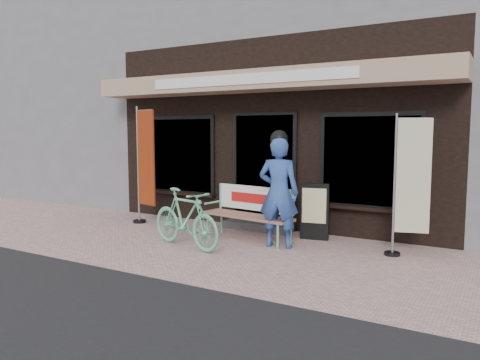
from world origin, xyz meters
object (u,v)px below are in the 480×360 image
Objects in this scene: bench at (251,209)px; bicycle at (185,218)px; nobori_red at (145,164)px; nobori_cream at (410,183)px; person at (279,190)px; menu_stand at (314,211)px.

bench is 1.10× the size of bicycle.
nobori_red reaches higher than nobori_cream.
nobori_cream is at bearing 13.41° from bench.
bicycle is at bearing -16.94° from nobori_red.
nobori_cream is at bearing 2.09° from person.
bench is 0.73× the size of nobori_red.
person is (0.64, -0.24, 0.39)m from bench.
person is at bearing -44.35° from bicycle.
nobori_cream is at bearing -54.31° from bicycle.
bicycle is (-0.64, -1.00, -0.06)m from bench.
nobori_red is at bearing 162.36° from person.
person is 0.94m from menu_stand.
bicycle is 2.21m from menu_stand.
bicycle is at bearing -113.99° from bench.
bench is at bearing 148.25° from person.
bicycle is 0.74× the size of nobori_cream.
nobori_cream is (4.99, 0.11, -0.12)m from nobori_red.
nobori_red reaches higher than menu_stand.
menu_stand is at bearing 38.39° from bench.
person is 1.19× the size of bicycle.
nobori_cream is at bearing -22.06° from menu_stand.
nobori_red is 2.41× the size of menu_stand.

